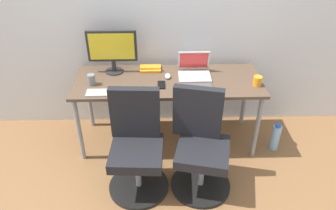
{
  "coord_description": "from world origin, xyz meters",
  "views": [
    {
      "loc": [
        -0.07,
        -2.78,
        2.31
      ],
      "look_at": [
        0.0,
        -0.05,
        0.48
      ],
      "focal_mm": 35.42,
      "sensor_mm": 36.0,
      "label": 1
    }
  ],
  "objects_px": {
    "office_chair_left": "(137,147)",
    "desktop_monitor": "(112,49)",
    "office_chair_right": "(201,146)",
    "coffee_mug": "(257,81)",
    "water_bottle_on_floor": "(275,137)",
    "open_laptop": "(194,70)"
  },
  "relations": [
    {
      "from": "desktop_monitor",
      "to": "open_laptop",
      "type": "distance_m",
      "value": 0.82
    },
    {
      "from": "office_chair_left",
      "to": "water_bottle_on_floor",
      "type": "xyz_separation_m",
      "value": [
        1.39,
        0.44,
        -0.28
      ]
    },
    {
      "from": "water_bottle_on_floor",
      "to": "office_chair_right",
      "type": "bearing_deg",
      "value": -152.01
    },
    {
      "from": "office_chair_left",
      "to": "water_bottle_on_floor",
      "type": "bearing_deg",
      "value": 17.68
    },
    {
      "from": "open_laptop",
      "to": "desktop_monitor",
      "type": "bearing_deg",
      "value": 173.93
    },
    {
      "from": "office_chair_right",
      "to": "desktop_monitor",
      "type": "distance_m",
      "value": 1.26
    },
    {
      "from": "office_chair_left",
      "to": "office_chair_right",
      "type": "height_order",
      "value": "same"
    },
    {
      "from": "desktop_monitor",
      "to": "open_laptop",
      "type": "xyz_separation_m",
      "value": [
        0.79,
        -0.08,
        -0.2
      ]
    },
    {
      "from": "office_chair_right",
      "to": "coffee_mug",
      "type": "height_order",
      "value": "office_chair_right"
    },
    {
      "from": "desktop_monitor",
      "to": "coffee_mug",
      "type": "xyz_separation_m",
      "value": [
        1.36,
        -0.3,
        -0.2
      ]
    },
    {
      "from": "office_chair_right",
      "to": "open_laptop",
      "type": "relative_size",
      "value": 3.03
    },
    {
      "from": "water_bottle_on_floor",
      "to": "coffee_mug",
      "type": "xyz_separation_m",
      "value": [
        -0.27,
        0.05,
        0.63
      ]
    },
    {
      "from": "open_laptop",
      "to": "water_bottle_on_floor",
      "type": "bearing_deg",
      "value": -17.89
    },
    {
      "from": "office_chair_right",
      "to": "desktop_monitor",
      "type": "bearing_deg",
      "value": 135.07
    },
    {
      "from": "open_laptop",
      "to": "coffee_mug",
      "type": "bearing_deg",
      "value": -20.93
    },
    {
      "from": "office_chair_left",
      "to": "water_bottle_on_floor",
      "type": "distance_m",
      "value": 1.48
    },
    {
      "from": "office_chair_right",
      "to": "open_laptop",
      "type": "height_order",
      "value": "open_laptop"
    },
    {
      "from": "water_bottle_on_floor",
      "to": "open_laptop",
      "type": "bearing_deg",
      "value": 162.11
    },
    {
      "from": "office_chair_right",
      "to": "coffee_mug",
      "type": "distance_m",
      "value": 0.83
    },
    {
      "from": "open_laptop",
      "to": "office_chair_left",
      "type": "bearing_deg",
      "value": -127.46
    },
    {
      "from": "office_chair_left",
      "to": "desktop_monitor",
      "type": "distance_m",
      "value": 1.01
    },
    {
      "from": "office_chair_left",
      "to": "open_laptop",
      "type": "bearing_deg",
      "value": 52.54
    }
  ]
}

